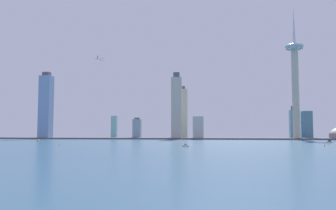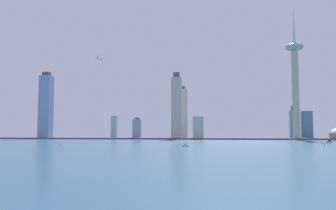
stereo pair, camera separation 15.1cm
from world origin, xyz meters
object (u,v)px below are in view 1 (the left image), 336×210
at_px(skyscraper_7, 177,107).
at_px(channel_buoy_2, 325,145).
at_px(boat_5, 185,146).
at_px(skyscraper_3, 307,125).
at_px(skyscraper_1, 198,128).
at_px(airplane, 100,59).
at_px(skyscraper_0, 137,129).
at_px(skyscraper_2, 46,107).
at_px(skyscraper_6, 182,113).
at_px(boat_4, 330,142).
at_px(boat_3, 39,141).
at_px(skyscraper_5, 295,124).
at_px(channel_buoy_1, 113,140).
at_px(observation_tower, 295,73).
at_px(channel_buoy_0, 60,144).
at_px(skyscraper_4, 114,127).

bearing_deg(skyscraper_7, channel_buoy_2, -55.75).
bearing_deg(boat_5, skyscraper_3, -130.01).
xyz_separation_m(skyscraper_1, airplane, (-223.74, -36.42, 158.65)).
distance_m(skyscraper_0, skyscraper_7, 113.26).
distance_m(skyscraper_2, channel_buoy_2, 642.79).
xyz_separation_m(skyscraper_6, boat_4, (270.42, -306.57, -63.86)).
xyz_separation_m(boat_3, boat_4, (515.03, -22.23, 0.47)).
bearing_deg(skyscraper_5, channel_buoy_1, -149.90).
relative_size(skyscraper_0, boat_4, 5.18).
relative_size(skyscraper_5, channel_buoy_2, 30.58).
xyz_separation_m(observation_tower, boat_4, (3.34, -217.08, -148.89)).
relative_size(skyscraper_2, channel_buoy_2, 61.20).
height_order(skyscraper_0, boat_3, skyscraper_0).
xyz_separation_m(boat_5, channel_buoy_1, (-166.01, 250.21, -0.20)).
height_order(skyscraper_6, airplane, airplane).
bearing_deg(skyscraper_5, boat_3, -151.61).
height_order(skyscraper_2, airplane, airplane).
xyz_separation_m(skyscraper_1, skyscraper_5, (234.91, 103.83, 11.51)).
bearing_deg(channel_buoy_0, channel_buoy_1, 86.91).
xyz_separation_m(skyscraper_1, skyscraper_6, (-47.56, 103.33, 39.50)).
distance_m(skyscraper_1, channel_buoy_1, 208.18).
distance_m(skyscraper_4, channel_buoy_0, 444.94).
relative_size(skyscraper_4, channel_buoy_1, 21.63).
bearing_deg(boat_3, skyscraper_4, -76.43).
xyz_separation_m(skyscraper_7, channel_buoy_1, (-112.41, -132.63, -73.25)).
bearing_deg(airplane, skyscraper_4, 14.26).
bearing_deg(skyscraper_1, skyscraper_4, 156.75).
distance_m(skyscraper_3, channel_buoy_0, 585.65).
bearing_deg(skyscraper_3, boat_4, -96.56).
height_order(observation_tower, skyscraper_6, observation_tower).
bearing_deg(skyscraper_4, boat_3, -102.90).
height_order(skyscraper_7, boat_4, skyscraper_7).
height_order(skyscraper_2, skyscraper_3, skyscraper_2).
bearing_deg(skyscraper_2, boat_3, -66.26).
height_order(skyscraper_5, airplane, airplane).
height_order(skyscraper_3, channel_buoy_2, skyscraper_3).
xyz_separation_m(skyscraper_0, skyscraper_2, (-220.18, -30.93, 54.08)).
relative_size(observation_tower, boat_3, 27.27).
distance_m(observation_tower, skyscraper_1, 252.76).
bearing_deg(channel_buoy_0, skyscraper_5, 47.46).
bearing_deg(channel_buoy_1, channel_buoy_2, -30.79).
bearing_deg(skyscraper_1, skyscraper_3, 12.55).
bearing_deg(skyscraper_2, boat_5, -45.04).
height_order(skyscraper_0, skyscraper_3, skyscraper_3).
bearing_deg(skyscraper_6, boat_4, -48.58).
xyz_separation_m(observation_tower, skyscraper_3, (33.18, 42.41, -117.83)).
relative_size(skyscraper_6, boat_3, 12.19).
bearing_deg(observation_tower, skyscraper_1, -176.39).
height_order(observation_tower, boat_5, observation_tower).
height_order(channel_buoy_0, airplane, airplane).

